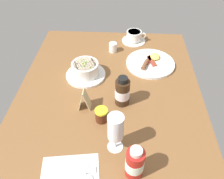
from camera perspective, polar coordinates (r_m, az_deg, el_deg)
name	(u,v)px	position (r cm, az deg, el deg)	size (l,w,h in cm)	color
ground_plane	(109,96)	(104.39, -0.74, -1.56)	(110.00, 84.00, 3.00)	brown
porridge_bowl	(85,70)	(110.94, -6.70, 4.89)	(19.33, 19.33, 8.27)	white
cutlery_setting	(71,173)	(81.56, -10.20, -19.91)	(15.62, 20.89, 0.90)	white
coffee_cup	(134,37)	(137.95, 5.55, 13.06)	(13.86, 14.12, 6.32)	white
creamer_jug	(114,47)	(128.22, 0.40, 10.57)	(5.28, 4.35, 5.77)	white
wine_glass	(116,129)	(76.84, 0.90, -9.83)	(5.81, 5.81, 16.71)	white
jam_jar	(101,115)	(90.73, -2.66, -6.41)	(5.16, 5.16, 5.97)	#4C2111
sauce_bottle_brown	(122,92)	(94.95, 2.62, -0.63)	(6.26, 6.26, 14.17)	#382314
sauce_bottle_red	(135,163)	(75.53, 5.72, -17.89)	(6.01, 6.01, 13.83)	#B21E19
breakfast_plate	(150,63)	(121.08, 9.62, 6.62)	(25.15, 25.15, 3.70)	white
menu_card	(84,99)	(94.75, -7.02, -2.48)	(4.54, 5.31, 9.55)	#CAB681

